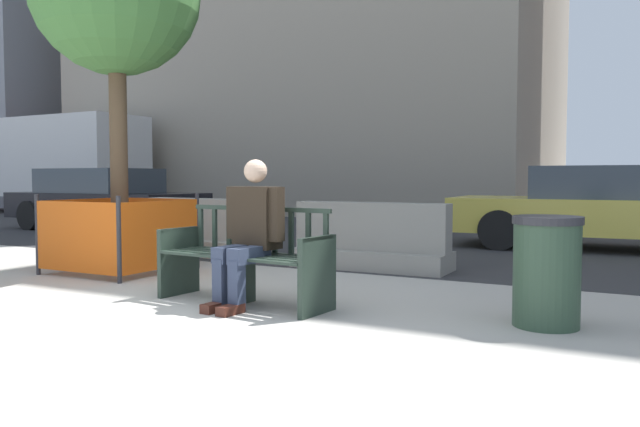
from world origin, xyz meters
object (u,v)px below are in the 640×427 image
(construction_fence, at_px, (120,233))
(delivery_truck, at_px, (55,161))
(street_bench, at_px, (244,260))
(jersey_barrier_centre, at_px, (371,242))
(car_taxi_near, at_px, (602,207))
(trash_bin, at_px, (547,271))
(car_sedan_mid, at_px, (104,199))
(seated_person, at_px, (250,229))
(jersey_barrier_left, at_px, (205,232))

(construction_fence, height_order, delivery_truck, delivery_truck)
(street_bench, relative_size, jersey_barrier_centre, 0.86)
(jersey_barrier_centre, height_order, delivery_truck, delivery_truck)
(car_taxi_near, distance_m, delivery_truck, 16.78)
(jersey_barrier_centre, bearing_deg, delivery_truck, 154.62)
(construction_fence, height_order, trash_bin, construction_fence)
(car_sedan_mid, bearing_deg, delivery_truck, 148.38)
(car_sedan_mid, height_order, trash_bin, car_sedan_mid)
(car_sedan_mid, bearing_deg, seated_person, -35.08)
(jersey_barrier_left, bearing_deg, street_bench, -45.99)
(construction_fence, xyz_separation_m, car_taxi_near, (5.05, 5.32, 0.20))
(construction_fence, relative_size, trash_bin, 1.60)
(seated_person, bearing_deg, car_taxi_near, 68.63)
(car_sedan_mid, bearing_deg, car_taxi_near, 5.85)
(delivery_truck, bearing_deg, trash_bin, -28.23)
(street_bench, distance_m, jersey_barrier_left, 3.71)
(street_bench, bearing_deg, seated_person, -31.26)
(street_bench, height_order, trash_bin, street_bench)
(car_taxi_near, bearing_deg, seated_person, -111.37)
(car_sedan_mid, relative_size, delivery_truck, 0.66)
(seated_person, distance_m, car_sedan_mid, 9.17)
(street_bench, height_order, jersey_barrier_centre, street_bench)
(seated_person, relative_size, jersey_barrier_left, 0.65)
(jersey_barrier_left, height_order, delivery_truck, delivery_truck)
(seated_person, bearing_deg, construction_fence, 159.49)
(construction_fence, relative_size, delivery_truck, 0.20)
(jersey_barrier_left, relative_size, delivery_truck, 0.30)
(jersey_barrier_centre, bearing_deg, car_taxi_near, 56.75)
(delivery_truck, xyz_separation_m, trash_bin, (16.48, -8.85, -1.26))
(car_taxi_near, relative_size, trash_bin, 5.39)
(construction_fence, bearing_deg, delivery_truck, 143.97)
(jersey_barrier_left, bearing_deg, construction_fence, -86.86)
(jersey_barrier_left, bearing_deg, jersey_barrier_centre, -2.65)
(car_taxi_near, distance_m, car_sedan_mid, 10.02)
(car_taxi_near, bearing_deg, jersey_barrier_centre, -123.25)
(jersey_barrier_left, distance_m, delivery_truck, 13.16)
(jersey_barrier_centre, bearing_deg, jersey_barrier_left, 177.35)
(jersey_barrier_left, xyz_separation_m, delivery_truck, (-11.33, 6.55, 1.35))
(seated_person, bearing_deg, delivery_truck, 146.49)
(jersey_barrier_centre, bearing_deg, construction_fence, -148.15)
(trash_bin, bearing_deg, delivery_truck, 151.77)
(jersey_barrier_left, bearing_deg, seated_person, -45.50)
(jersey_barrier_centre, relative_size, trash_bin, 2.35)
(jersey_barrier_centre, distance_m, car_sedan_mid, 8.01)
(jersey_barrier_left, height_order, car_sedan_mid, car_sedan_mid)
(car_sedan_mid, bearing_deg, jersey_barrier_left, -27.77)
(jersey_barrier_left, relative_size, car_taxi_near, 0.44)
(delivery_truck, bearing_deg, seated_person, -33.51)
(car_taxi_near, bearing_deg, jersey_barrier_left, -145.37)
(car_taxi_near, xyz_separation_m, car_sedan_mid, (-9.97, -1.02, 0.01))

